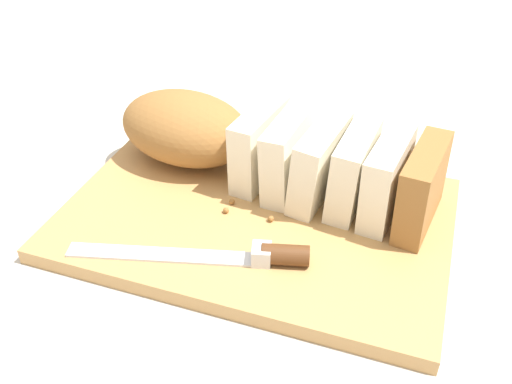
% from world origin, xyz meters
% --- Properties ---
extents(ground_plane, '(3.00, 3.00, 0.00)m').
position_xyz_m(ground_plane, '(0.00, 0.00, 0.00)').
color(ground_plane, beige).
extents(cutting_board, '(0.46, 0.32, 0.02)m').
position_xyz_m(cutting_board, '(0.00, 0.00, 0.01)').
color(cutting_board, tan).
rests_on(cutting_board, ground_plane).
extents(bread_loaf, '(0.43, 0.18, 0.10)m').
position_xyz_m(bread_loaf, '(-0.02, 0.07, 0.07)').
color(bread_loaf, '#996633').
rests_on(bread_loaf, cutting_board).
extents(bread_knife, '(0.26, 0.08, 0.02)m').
position_xyz_m(bread_knife, '(0.01, -0.08, 0.03)').
color(bread_knife, silver).
rests_on(bread_knife, cutting_board).
extents(crumb_near_knife, '(0.00, 0.00, 0.00)m').
position_xyz_m(crumb_near_knife, '(0.01, 0.03, 0.02)').
color(crumb_near_knife, '#996633').
rests_on(crumb_near_knife, cutting_board).
extents(crumb_near_loaf, '(0.01, 0.01, 0.01)m').
position_xyz_m(crumb_near_loaf, '(0.02, -0.01, 0.02)').
color(crumb_near_loaf, '#996633').
rests_on(crumb_near_loaf, cutting_board).
extents(crumb_stray_left, '(0.01, 0.01, 0.01)m').
position_xyz_m(crumb_stray_left, '(-0.03, -0.01, 0.02)').
color(crumb_stray_left, '#996633').
rests_on(crumb_stray_left, cutting_board).
extents(crumb_stray_right, '(0.01, 0.01, 0.01)m').
position_xyz_m(crumb_stray_right, '(-0.03, 0.01, 0.02)').
color(crumb_stray_right, '#996633').
rests_on(crumb_stray_right, cutting_board).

